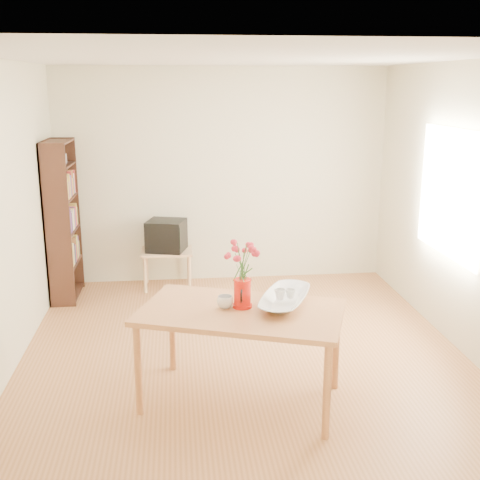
{
  "coord_description": "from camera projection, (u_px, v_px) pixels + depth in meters",
  "views": [
    {
      "loc": [
        -0.58,
        -5.02,
        2.39
      ],
      "look_at": [
        0.0,
        0.3,
        1.0
      ],
      "focal_mm": 45.0,
      "sensor_mm": 36.0,
      "label": 1
    }
  ],
  "objects": [
    {
      "name": "tv_stand",
      "position": [
        167.0,
        256.0,
        7.21
      ],
      "size": [
        0.6,
        0.45,
        0.46
      ],
      "color": "tan",
      "rests_on": "ground"
    },
    {
      "name": "bookshelf",
      "position": [
        63.0,
        226.0,
        6.77
      ],
      "size": [
        0.28,
        0.7,
        1.8
      ],
      "color": "black",
      "rests_on": "ground"
    },
    {
      "name": "pitcher",
      "position": [
        242.0,
        294.0,
        4.54
      ],
      "size": [
        0.15,
        0.22,
        0.23
      ],
      "rotation": [
        0.0,
        0.0,
        -0.18
      ],
      "color": "red",
      "rests_on": "table"
    },
    {
      "name": "teacup_a",
      "position": [
        280.0,
        281.0,
        4.58
      ],
      "size": [
        0.09,
        0.09,
        0.07
      ],
      "primitive_type": "imported",
      "rotation": [
        0.0,
        0.0,
        0.27
      ],
      "color": "white",
      "rests_on": "bowl"
    },
    {
      "name": "bowl",
      "position": [
        285.0,
        276.0,
        4.57
      ],
      "size": [
        0.63,
        0.63,
        0.45
      ],
      "primitive_type": "imported",
      "rotation": [
        0.0,
        0.0,
        -0.42
      ],
      "color": "white",
      "rests_on": "table"
    },
    {
      "name": "table",
      "position": [
        241.0,
        319.0,
        4.53
      ],
      "size": [
        1.71,
        1.32,
        0.75
      ],
      "rotation": [
        0.0,
        0.0,
        -0.35
      ],
      "color": "#B26C3D",
      "rests_on": "ground"
    },
    {
      "name": "room",
      "position": [
        247.0,
        215.0,
        5.17
      ],
      "size": [
        4.5,
        4.5,
        4.5
      ],
      "color": "#9E6338",
      "rests_on": "ground"
    },
    {
      "name": "flowers",
      "position": [
        242.0,
        257.0,
        4.46
      ],
      "size": [
        0.26,
        0.26,
        0.36
      ],
      "primitive_type": null,
      "color": "#E7364E",
      "rests_on": "pitcher"
    },
    {
      "name": "television",
      "position": [
        166.0,
        235.0,
        7.16
      ],
      "size": [
        0.51,
        0.49,
        0.37
      ],
      "rotation": [
        0.0,
        0.0,
        -0.28
      ],
      "color": "black",
      "rests_on": "tv_stand"
    },
    {
      "name": "teacup_b",
      "position": [
        291.0,
        281.0,
        4.61
      ],
      "size": [
        0.09,
        0.09,
        0.06
      ],
      "primitive_type": "imported",
      "rotation": [
        0.0,
        0.0,
        2.09
      ],
      "color": "white",
      "rests_on": "bowl"
    },
    {
      "name": "mug",
      "position": [
        225.0,
        302.0,
        4.53
      ],
      "size": [
        0.16,
        0.16,
        0.1
      ],
      "primitive_type": "imported",
      "rotation": [
        0.0,
        0.0,
        3.54
      ],
      "color": "white",
      "rests_on": "table"
    }
  ]
}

